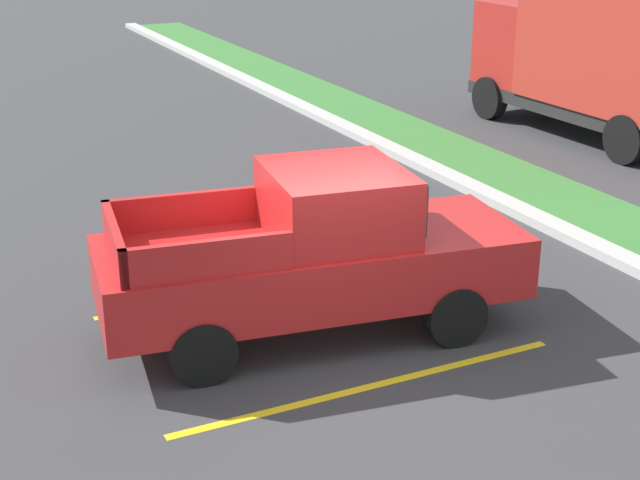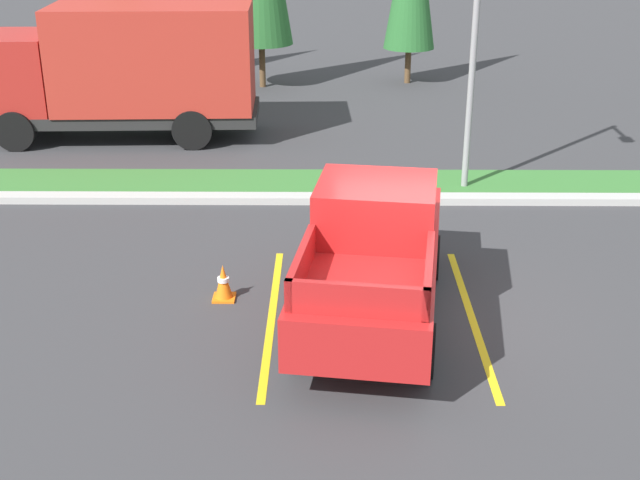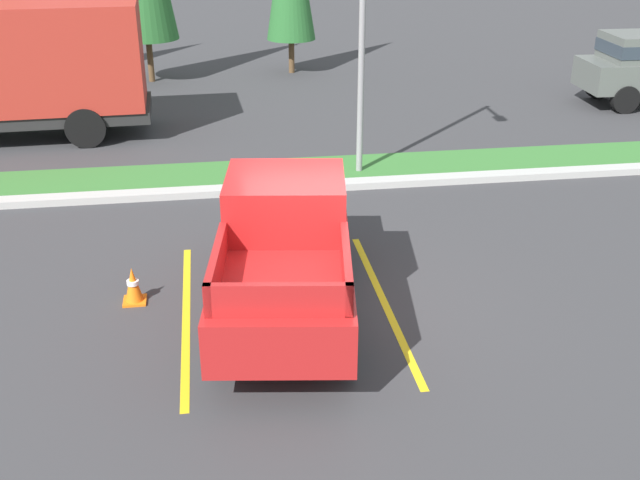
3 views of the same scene
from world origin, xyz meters
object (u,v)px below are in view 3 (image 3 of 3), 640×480
cargo_truck_distant (15,67)px  traffic_cone (133,286)px  street_light (364,2)px  pickup_truck_main (286,248)px

cargo_truck_distant → traffic_cone: 10.06m
street_light → traffic_cone: size_ratio=10.84×
traffic_cone → pickup_truck_main: bearing=-13.0°
pickup_truck_main → street_light: size_ratio=0.84×
pickup_truck_main → traffic_cone: pickup_truck_main is taller
pickup_truck_main → street_light: (2.32, 5.78, 2.75)m
cargo_truck_distant → street_light: size_ratio=1.06×
cargo_truck_distant → traffic_cone: bearing=-69.9°
pickup_truck_main → street_light: bearing=68.1°
cargo_truck_distant → pickup_truck_main: bearing=-59.7°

